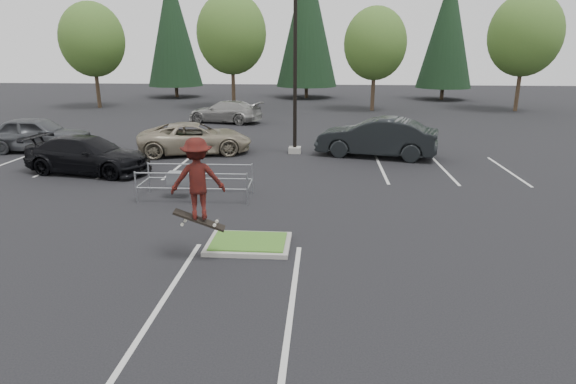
# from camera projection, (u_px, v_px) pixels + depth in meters

# --- Properties ---
(ground) EXTENTS (120.00, 120.00, 0.00)m
(ground) POSITION_uv_depth(u_px,v_px,m) (249.00, 246.00, 12.85)
(ground) COLOR black
(ground) RESTS_ON ground
(grass_median) EXTENTS (2.20, 1.60, 0.16)m
(grass_median) POSITION_uv_depth(u_px,v_px,m) (249.00, 243.00, 12.83)
(grass_median) COLOR #9C9A91
(grass_median) RESTS_ON ground
(stall_lines) EXTENTS (22.62, 17.60, 0.01)m
(stall_lines) POSITION_uv_depth(u_px,v_px,m) (238.00, 184.00, 18.70)
(stall_lines) COLOR beige
(stall_lines) RESTS_ON ground
(light_pole) EXTENTS (0.70, 0.60, 10.12)m
(light_pole) POSITION_uv_depth(u_px,v_px,m) (295.00, 59.00, 22.97)
(light_pole) COLOR #9C9A91
(light_pole) RESTS_ON ground
(decid_a) EXTENTS (5.44, 5.44, 8.91)m
(decid_a) POSITION_uv_depth(u_px,v_px,m) (93.00, 42.00, 41.22)
(decid_a) COLOR #38281C
(decid_a) RESTS_ON ground
(decid_b) EXTENTS (5.89, 5.89, 9.64)m
(decid_b) POSITION_uv_depth(u_px,v_px,m) (232.00, 36.00, 40.71)
(decid_b) COLOR #38281C
(decid_b) RESTS_ON ground
(decid_c) EXTENTS (5.12, 5.12, 8.38)m
(decid_c) POSITION_uv_depth(u_px,v_px,m) (375.00, 46.00, 39.42)
(decid_c) COLOR #38281C
(decid_c) RESTS_ON ground
(decid_d) EXTENTS (5.76, 5.76, 9.43)m
(decid_d) POSITION_uv_depth(u_px,v_px,m) (525.00, 37.00, 38.85)
(decid_d) COLOR #38281C
(decid_d) RESTS_ON ground
(conif_a) EXTENTS (5.72, 5.72, 13.00)m
(conif_a) POSITION_uv_depth(u_px,v_px,m) (173.00, 28.00, 50.02)
(conif_a) COLOR #38281C
(conif_a) RESTS_ON ground
(conif_b) EXTENTS (6.38, 6.38, 14.50)m
(conif_b) POSITION_uv_depth(u_px,v_px,m) (307.00, 20.00, 49.29)
(conif_b) COLOR #38281C
(conif_b) RESTS_ON ground
(conif_c) EXTENTS (5.50, 5.50, 12.50)m
(conif_c) POSITION_uv_depth(u_px,v_px,m) (448.00, 30.00, 47.62)
(conif_c) COLOR #38281C
(conif_c) RESTS_ON ground
(cart_corral) EXTENTS (3.89, 1.47, 1.10)m
(cart_corral) POSITION_uv_depth(u_px,v_px,m) (183.00, 179.00, 16.84)
(cart_corral) COLOR #989CA1
(cart_corral) RESTS_ON ground
(skateboarder) EXTENTS (1.41, 1.02, 2.29)m
(skateboarder) POSITION_uv_depth(u_px,v_px,m) (197.00, 179.00, 11.37)
(skateboarder) COLOR black
(skateboarder) RESTS_ON ground
(car_l_tan) EXTENTS (6.02, 3.87, 1.54)m
(car_l_tan) POSITION_uv_depth(u_px,v_px,m) (194.00, 138.00, 23.94)
(car_l_tan) COLOR gray
(car_l_tan) RESTS_ON ground
(car_l_black) EXTENTS (5.62, 3.05, 1.55)m
(car_l_black) POSITION_uv_depth(u_px,v_px,m) (87.00, 155.00, 20.21)
(car_l_black) COLOR black
(car_l_black) RESTS_ON ground
(car_l_grey) EXTENTS (5.30, 2.45, 1.76)m
(car_l_grey) POSITION_uv_depth(u_px,v_px,m) (37.00, 134.00, 24.48)
(car_l_grey) COLOR #45474C
(car_l_grey) RESTS_ON ground
(car_r_charc) EXTENTS (6.02, 3.29, 1.88)m
(car_r_charc) POSITION_uv_depth(u_px,v_px,m) (377.00, 137.00, 23.25)
(car_r_charc) COLOR black
(car_r_charc) RESTS_ON ground
(car_far_silver) EXTENTS (5.64, 3.33, 1.53)m
(car_far_silver) POSITION_uv_depth(u_px,v_px,m) (226.00, 112.00, 34.00)
(car_far_silver) COLOR #9A9995
(car_far_silver) RESTS_ON ground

